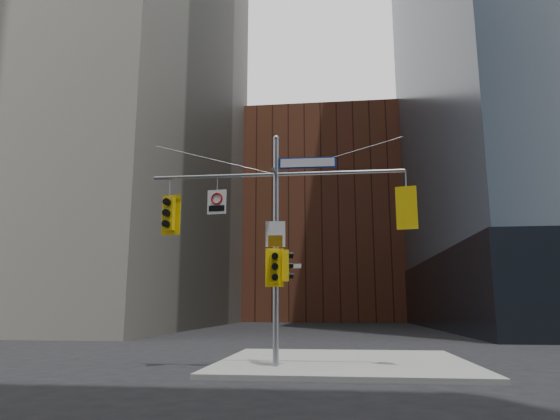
% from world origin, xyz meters
% --- Properties ---
extents(ground, '(160.00, 160.00, 0.00)m').
position_xyz_m(ground, '(0.00, 0.00, 0.00)').
color(ground, black).
rests_on(ground, ground).
extents(sidewalk_corner, '(8.00, 8.00, 0.15)m').
position_xyz_m(sidewalk_corner, '(2.00, 4.00, 0.07)').
color(sidewalk_corner, gray).
rests_on(sidewalk_corner, ground).
extents(brick_midrise, '(26.00, 20.00, 28.00)m').
position_xyz_m(brick_midrise, '(0.00, 58.00, 14.00)').
color(brick_midrise, brown).
rests_on(brick_midrise, ground).
extents(signal_assembly, '(8.00, 0.80, 7.30)m').
position_xyz_m(signal_assembly, '(0.00, 1.99, 4.42)').
color(signal_assembly, gray).
rests_on(signal_assembly, ground).
extents(traffic_light_west_arm, '(0.63, 0.52, 1.31)m').
position_xyz_m(traffic_light_west_arm, '(-3.46, 2.01, 4.80)').
color(traffic_light_west_arm, yellow).
rests_on(traffic_light_west_arm, ground).
extents(traffic_light_east_arm, '(0.62, 0.57, 1.31)m').
position_xyz_m(traffic_light_east_arm, '(4.02, 1.99, 4.80)').
color(traffic_light_east_arm, yellow).
rests_on(traffic_light_east_arm, ground).
extents(traffic_light_pole_side, '(0.40, 0.34, 0.95)m').
position_xyz_m(traffic_light_pole_side, '(0.32, 2.01, 3.11)').
color(traffic_light_pole_side, yellow).
rests_on(traffic_light_pole_side, ground).
extents(traffic_light_pole_front, '(0.55, 0.48, 1.16)m').
position_xyz_m(traffic_light_pole_front, '(-0.00, 1.73, 3.05)').
color(traffic_light_pole_front, yellow).
rests_on(traffic_light_pole_front, ground).
extents(street_sign_blade, '(1.82, 0.08, 0.35)m').
position_xyz_m(street_sign_blade, '(1.00, 2.00, 6.35)').
color(street_sign_blade, navy).
rests_on(street_sign_blade, ground).
extents(regulatory_sign_arm, '(0.63, 0.12, 0.78)m').
position_xyz_m(regulatory_sign_arm, '(-1.89, 1.97, 5.18)').
color(regulatory_sign_arm, silver).
rests_on(regulatory_sign_arm, ground).
extents(regulatory_sign_pole, '(0.61, 0.09, 0.79)m').
position_xyz_m(regulatory_sign_pole, '(0.00, 1.88, 4.05)').
color(regulatory_sign_pole, silver).
rests_on(regulatory_sign_pole, ground).
extents(street_blade_ew, '(0.66, 0.06, 0.13)m').
position_xyz_m(street_blade_ew, '(0.45, 2.00, 3.09)').
color(street_blade_ew, silver).
rests_on(street_blade_ew, ground).
extents(street_blade_ns, '(0.13, 0.74, 0.15)m').
position_xyz_m(street_blade_ns, '(0.00, 2.45, 2.70)').
color(street_blade_ns, '#145926').
rests_on(street_blade_ns, ground).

